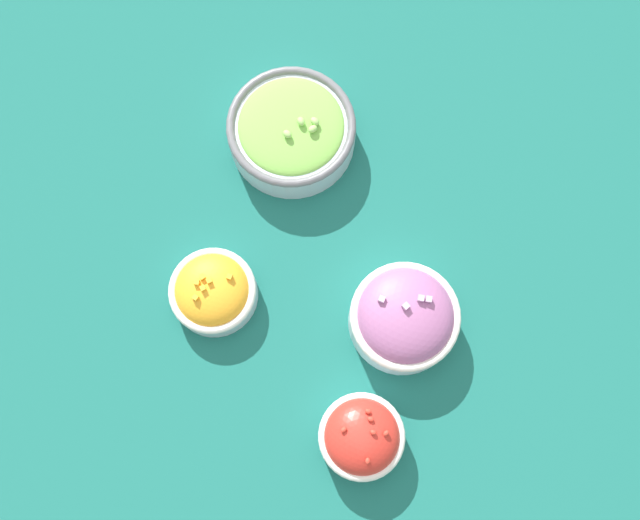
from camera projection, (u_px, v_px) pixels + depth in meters
ground_plane at (320, 265)px, 1.00m from camera, size 3.00×3.00×0.00m
bowl_red_onion at (404, 317)px, 0.94m from camera, size 0.15×0.15×0.09m
bowl_squash at (213, 291)px, 0.96m from camera, size 0.12×0.12×0.06m
bowl_cherry_tomatoes at (361, 437)px, 0.91m from camera, size 0.11×0.11×0.08m
bowl_lettuce at (292, 131)px, 1.01m from camera, size 0.18×0.18×0.07m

